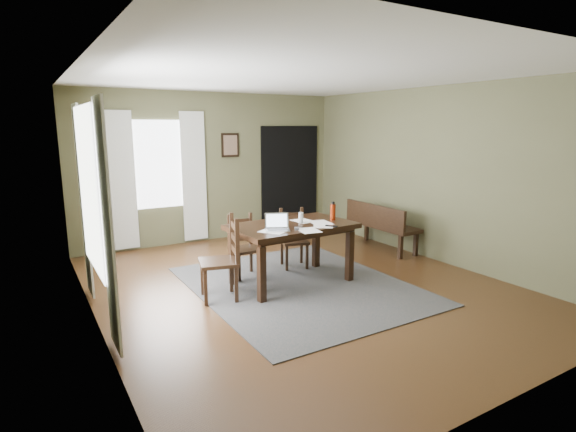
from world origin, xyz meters
TOP-DOWN VIEW (x-y plane):
  - ground at (0.00, 0.00)m, footprint 5.00×6.00m
  - room_shell at (0.00, 0.00)m, footprint 5.02×6.02m
  - rug at (0.00, 0.00)m, footprint 2.60×3.20m
  - dining_table at (-0.02, 0.16)m, footprint 1.66×1.05m
  - chair_end at (-1.05, 0.10)m, footprint 0.55×0.55m
  - chair_back_left at (-0.46, 0.75)m, footprint 0.40×0.40m
  - chair_back_right at (0.38, 0.77)m, footprint 0.48×0.48m
  - bench at (2.15, 0.82)m, footprint 0.46×1.42m
  - laptop at (-0.36, -0.03)m, footprint 0.37×0.34m
  - computer_mouse at (-0.14, -0.16)m, footprint 0.08×0.10m
  - tv_remote at (0.33, -0.24)m, footprint 0.13×0.16m
  - drinking_glass at (0.12, 0.16)m, footprint 0.07×0.07m
  - water_bottle at (0.60, 0.09)m, footprint 0.08×0.08m
  - paper_a at (-0.45, -0.08)m, footprint 0.37×0.39m
  - paper_b at (0.28, -0.12)m, footprint 0.39×0.41m
  - paper_c at (0.21, 0.25)m, footprint 0.27×0.33m
  - paper_d at (0.35, 0.02)m, footprint 0.30×0.36m
  - paper_e at (-0.04, -0.27)m, footprint 0.29×0.35m
  - window_left at (-2.47, 0.20)m, footprint 0.01×1.30m
  - window_back at (-1.00, 2.97)m, footprint 1.00×0.01m
  - curtain_left_near at (-2.44, -0.62)m, footprint 0.03×0.48m
  - curtain_left_far at (-2.44, 1.02)m, footprint 0.03×0.48m
  - curtain_back_left at (-1.62, 2.94)m, footprint 0.44×0.03m
  - curtain_back_right at (-0.38, 2.94)m, footprint 0.44×0.03m
  - framed_picture at (0.35, 2.97)m, footprint 0.34×0.03m
  - doorway_back at (1.65, 2.97)m, footprint 1.30×0.03m

SIDE VIEW (x-z plane):
  - ground at x=0.00m, z-range -0.01..0.00m
  - rug at x=0.00m, z-range 0.00..0.01m
  - chair_back_left at x=-0.46m, z-range -0.01..0.87m
  - chair_back_right at x=0.38m, z-range -0.01..0.87m
  - bench at x=2.15m, z-range 0.08..0.88m
  - chair_end at x=-1.05m, z-range -0.01..1.02m
  - dining_table at x=-0.02m, z-range 0.31..1.12m
  - paper_c at x=0.21m, z-range 0.82..0.82m
  - paper_a at x=-0.45m, z-range 0.82..0.82m
  - paper_e at x=-0.04m, z-range 0.82..0.82m
  - paper_d at x=0.35m, z-range 0.82..0.82m
  - paper_b at x=0.28m, z-range 0.82..0.82m
  - tv_remote at x=0.33m, z-range 0.82..0.83m
  - computer_mouse at x=-0.14m, z-range 0.82..0.85m
  - laptop at x=-0.36m, z-range 0.77..0.97m
  - drinking_glass at x=0.12m, z-range 0.82..0.96m
  - water_bottle at x=0.60m, z-range 0.81..1.06m
  - doorway_back at x=1.65m, z-range 0.00..2.10m
  - curtain_left_near at x=-2.44m, z-range 0.05..2.35m
  - curtain_left_far at x=-2.44m, z-range 0.05..2.35m
  - curtain_back_left at x=-1.62m, z-range 0.05..2.35m
  - curtain_back_right at x=-0.38m, z-range 0.05..2.35m
  - window_left at x=-2.47m, z-range 0.60..2.30m
  - window_back at x=-1.00m, z-range 0.70..2.20m
  - framed_picture at x=0.35m, z-range 1.53..1.97m
  - room_shell at x=0.00m, z-range 0.45..3.16m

